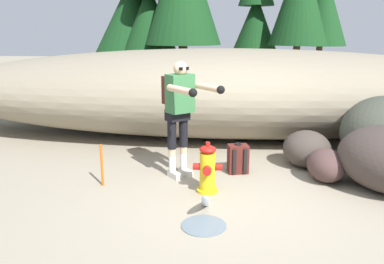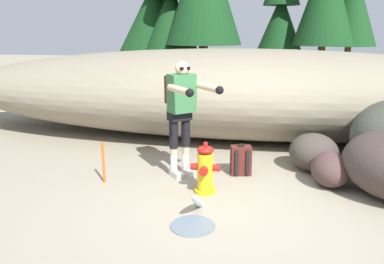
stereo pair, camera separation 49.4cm
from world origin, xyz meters
name	(u,v)px [view 1 (the left image)]	position (x,y,z in m)	size (l,w,h in m)	color
ground_plane	(228,202)	(0.00, 0.00, -0.02)	(56.00, 56.00, 0.04)	gray
dirt_embankment	(227,93)	(0.00, 3.29, 0.89)	(12.35, 3.20, 1.77)	gray
fire_hydrant	(208,169)	(-0.27, 0.26, 0.32)	(0.39, 0.34, 0.70)	gold
hydrant_water_jet	(205,207)	(-0.27, -0.39, 0.09)	(0.51, 1.09, 0.57)	silver
utility_worker	(180,105)	(-0.70, 0.79, 1.09)	(0.91, 1.00, 1.70)	beige
spare_backpack	(238,159)	(0.16, 1.04, 0.22)	(0.34, 0.33, 0.47)	#511E19
boulder_mid	(383,132)	(2.44, 1.52, 0.57)	(1.55, 1.27, 1.13)	#3E4237
boulder_small	(326,165)	(1.41, 0.80, 0.24)	(0.67, 0.53, 0.47)	#4A3431
boulder_outlier	(307,149)	(1.25, 1.39, 0.29)	(0.76, 0.71, 0.59)	#403832
pine_tree_far_left	(134,0)	(-2.91, 7.88, 3.04)	(2.60, 2.60, 5.42)	#47331E
pine_tree_left	(149,11)	(-2.27, 7.06, 2.67)	(2.00, 2.00, 4.98)	#47331E
pine_tree_right	(256,16)	(0.96, 9.11, 2.60)	(1.85, 1.85, 4.83)	#47331E
survey_stake	(102,165)	(-1.75, 0.36, 0.30)	(0.04, 0.04, 0.60)	#E55914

